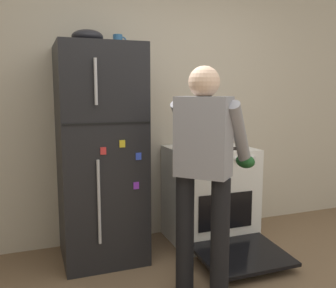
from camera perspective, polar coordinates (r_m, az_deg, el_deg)
name	(u,v)px	position (r m, az deg, el deg)	size (l,w,h in m)	color
kitchen_wall_back	(144,100)	(3.62, -3.76, 6.79)	(6.00, 0.10, 2.70)	beige
refrigerator	(100,154)	(3.18, -10.41, -1.55)	(0.68, 0.72, 1.81)	black
stove_range	(210,195)	(3.59, 6.53, -7.91)	(0.76, 1.22, 0.91)	white
person_cook	(205,162)	(2.54, 5.70, -2.80)	(0.65, 0.68, 1.60)	black
red_pot	(197,141)	(3.38, 4.51, 0.43)	(0.37, 0.27, 0.14)	orange
coffee_mug	(118,40)	(3.25, -7.72, 15.59)	(0.11, 0.08, 0.10)	#2D6093
pepper_mill	(227,136)	(3.82, 9.18, 1.23)	(0.05, 0.05, 0.14)	brown
mixing_bowl	(87,37)	(3.15, -12.35, 15.88)	(0.25, 0.25, 0.11)	black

